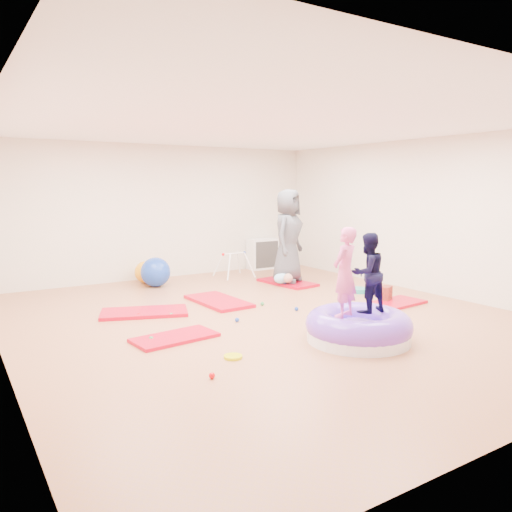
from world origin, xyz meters
TOP-DOWN VIEW (x-y plane):
  - room at (0.00, 0.00)m, footprint 7.01×8.01m
  - gym_mat_front_left at (-1.55, -0.21)m, footprint 1.12×0.65m
  - gym_mat_mid_left at (-1.45, 1.22)m, footprint 1.44×1.05m
  - gym_mat_center_back at (-0.13, 1.28)m, footprint 0.70×1.33m
  - gym_mat_right at (2.25, -0.40)m, footprint 1.16×0.66m
  - gym_mat_rear_right at (1.81, 2.00)m, footprint 0.75×1.29m
  - inflatable_cushion at (0.39, -1.51)m, footprint 1.34×1.34m
  - child_pink at (0.17, -1.47)m, footprint 0.48×0.40m
  - child_navy at (0.57, -1.46)m, footprint 0.50×0.39m
  - adult_caregiver at (1.80, 1.98)m, footprint 1.07×0.98m
  - infant at (1.59, 1.81)m, footprint 0.38×0.39m
  - ball_pit_balls at (-0.48, 0.12)m, footprint 3.52×3.59m
  - exercise_ball_blue at (-0.53, 3.12)m, footprint 0.58×0.58m
  - exercise_ball_orange at (-0.56, 3.60)m, footprint 0.44×0.44m
  - infant_play_gym at (1.23, 3.14)m, footprint 0.70×0.67m
  - cube_shelf at (2.40, 3.79)m, footprint 0.72×0.35m
  - balance_disc at (2.45, 0.63)m, footprint 0.35×0.35m
  - backpack at (2.29, -0.19)m, footprint 0.28×0.23m
  - yellow_toy at (-1.27, -1.23)m, footprint 0.21×0.21m

SIDE VIEW (x-z plane):
  - yellow_toy at x=-1.27m, z-range 0.00..0.03m
  - gym_mat_front_left at x=-1.55m, z-range 0.00..0.04m
  - gym_mat_right at x=2.25m, z-range 0.00..0.05m
  - gym_mat_rear_right at x=1.81m, z-range 0.00..0.05m
  - gym_mat_mid_left at x=-1.45m, z-range 0.00..0.05m
  - gym_mat_center_back at x=-0.13m, z-range 0.00..0.05m
  - ball_pit_balls at x=-0.48m, z-range 0.00..0.06m
  - balance_disc at x=2.45m, z-range 0.00..0.08m
  - backpack at x=2.29m, z-range 0.00..0.27m
  - inflatable_cushion at x=0.39m, z-range -0.05..0.38m
  - infant at x=1.59m, z-range 0.05..0.28m
  - exercise_ball_orange at x=-0.56m, z-range 0.00..0.44m
  - exercise_ball_blue at x=-0.53m, z-range 0.00..0.58m
  - cube_shelf at x=2.40m, z-range 0.00..0.72m
  - infant_play_gym at x=1.23m, z-range 0.09..0.63m
  - child_navy at x=0.57m, z-range 0.39..1.41m
  - child_pink at x=0.17m, z-range 0.39..1.50m
  - adult_caregiver at x=1.80m, z-range 0.05..1.89m
  - room at x=0.00m, z-range 0.00..2.80m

